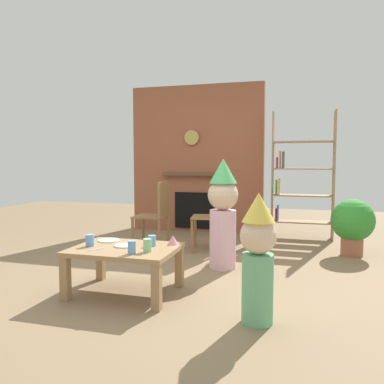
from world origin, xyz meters
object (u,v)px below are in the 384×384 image
at_px(paper_cup_near_right, 152,241).
at_px(paper_cup_far_left, 90,240).
at_px(paper_plate_rear, 125,246).
at_px(coffee_table, 125,255).
at_px(dining_chair_middle, 215,212).
at_px(birthday_cake_slice, 173,240).
at_px(dining_chair_left, 157,211).
at_px(paper_cup_near_left, 132,247).
at_px(child_with_cone_hat, 258,255).
at_px(bookshelf, 299,179).
at_px(paper_cup_center, 147,245).
at_px(potted_plant_tall, 353,223).
at_px(child_in_pink, 223,211).
at_px(paper_plate_front, 109,240).

distance_m(paper_cup_near_right, paper_cup_far_left, 0.55).
bearing_deg(paper_plate_rear, paper_cup_far_left, -164.54).
xyz_separation_m(coffee_table, paper_cup_far_left, (-0.31, -0.05, 0.12)).
height_order(paper_cup_far_left, dining_chair_middle, dining_chair_middle).
bearing_deg(birthday_cake_slice, dining_chair_left, 116.09).
distance_m(paper_cup_near_left, child_with_cone_hat, 1.03).
bearing_deg(dining_chair_left, dining_chair_middle, -169.50).
relative_size(paper_cup_near_left, dining_chair_middle, 0.12).
height_order(paper_cup_near_right, paper_cup_far_left, paper_cup_far_left).
bearing_deg(paper_cup_near_right, paper_cup_far_left, -163.52).
relative_size(bookshelf, paper_cup_near_left, 17.50).
bearing_deg(bookshelf, paper_cup_near_right, -113.90).
relative_size(paper_cup_center, dining_chair_middle, 0.12).
bearing_deg(child_with_cone_hat, dining_chair_middle, -55.14).
relative_size(dining_chair_left, dining_chair_middle, 1.00).
bearing_deg(paper_cup_far_left, dining_chair_left, 90.19).
bearing_deg(potted_plant_tall, paper_cup_center, -131.50).
xyz_separation_m(birthday_cake_slice, dining_chair_left, (-0.69, 1.41, 0.06)).
height_order(bookshelf, dining_chair_left, bookshelf).
xyz_separation_m(paper_cup_far_left, dining_chair_middle, (0.73, 1.83, 0.05)).
height_order(dining_chair_left, dining_chair_middle, same).
height_order(paper_cup_center, child_with_cone_hat, child_with_cone_hat).
xyz_separation_m(coffee_table, child_in_pink, (0.67, 1.01, 0.28)).
relative_size(paper_cup_near_left, paper_plate_rear, 0.59).
height_order(paper_cup_near_right, paper_plate_front, paper_cup_near_right).
relative_size(paper_plate_front, potted_plant_tall, 0.28).
bearing_deg(paper_cup_far_left, child_with_cone_hat, -9.89).
relative_size(paper_plate_rear, child_with_cone_hat, 0.20).
xyz_separation_m(coffee_table, dining_chair_left, (-0.32, 1.63, 0.17)).
height_order(birthday_cake_slice, dining_chair_middle, dining_chair_middle).
distance_m(paper_cup_far_left, dining_chair_middle, 1.97).
distance_m(bookshelf, dining_chair_middle, 1.59).
bearing_deg(dining_chair_left, paper_cup_far_left, 89.02).
relative_size(paper_cup_near_right, paper_plate_rear, 0.52).
bearing_deg(bookshelf, paper_cup_center, -111.67).
bearing_deg(paper_plate_front, paper_cup_near_right, -10.90).
distance_m(birthday_cake_slice, child_with_cone_hat, 0.97).
bearing_deg(paper_cup_center, paper_plate_front, 149.48).
relative_size(paper_cup_far_left, dining_chair_middle, 0.12).
bearing_deg(paper_cup_far_left, paper_plate_rear, 15.46).
bearing_deg(child_with_cone_hat, dining_chair_left, -37.52).
xyz_separation_m(paper_cup_center, dining_chair_left, (-0.58, 1.73, 0.05)).
relative_size(bookshelf, potted_plant_tall, 2.72).
bearing_deg(child_with_cone_hat, paper_cup_center, 2.31).
height_order(bookshelf, dining_chair_middle, bookshelf).
bearing_deg(paper_cup_near_right, coffee_table, -153.00).
xyz_separation_m(dining_chair_left, potted_plant_tall, (2.42, 0.36, -0.10)).
bearing_deg(paper_cup_center, paper_cup_near_left, -132.92).
relative_size(coffee_table, paper_plate_rear, 4.88).
relative_size(paper_plate_front, paper_plate_rear, 1.06).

